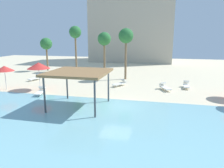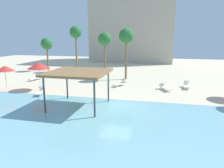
{
  "view_description": "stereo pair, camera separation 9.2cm",
  "coord_description": "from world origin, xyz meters",
  "views": [
    {
      "loc": [
        3.47,
        -16.35,
        5.51
      ],
      "look_at": [
        -0.82,
        2.0,
        1.3
      ],
      "focal_mm": 34.22,
      "sensor_mm": 36.0,
      "label": 1
    },
    {
      "loc": [
        3.56,
        -16.33,
        5.51
      ],
      "look_at": [
        -0.82,
        2.0,
        1.3
      ],
      "focal_mm": 34.22,
      "sensor_mm": 36.0,
      "label": 2
    }
  ],
  "objects": [
    {
      "name": "lounge_chair_2",
      "position": [
        3.9,
        6.15,
        0.33
      ],
      "size": [
        1.34,
        1.97,
        0.74
      ],
      "rotation": [
        0.0,
        0.0,
        -1.14
      ],
      "color": "white",
      "rests_on": "ground"
    },
    {
      "name": "palm_tree_2",
      "position": [
        -14.88,
        15.33,
        4.26
      ],
      "size": [
        1.9,
        1.9,
        5.31
      ],
      "color": "brown",
      "rests_on": "ground"
    },
    {
      "name": "lounge_chair_3",
      "position": [
        -1.02,
        6.91,
        0.33
      ],
      "size": [
        1.5,
        1.93,
        0.74
      ],
      "rotation": [
        0.0,
        0.0,
        -2.12
      ],
      "color": "white",
      "rests_on": "ground"
    },
    {
      "name": "palm_tree_3",
      "position": [
        -1.12,
        11.02,
        5.42
      ],
      "size": [
        1.9,
        1.9,
        6.54
      ],
      "color": "brown",
      "rests_on": "ground"
    },
    {
      "name": "beach_umbrella_red_0",
      "position": [
        -12.45,
        2.51,
        2.25
      ],
      "size": [
        1.97,
        1.97,
        2.53
      ],
      "color": "silver",
      "rests_on": "ground"
    },
    {
      "name": "hotel_block_0",
      "position": [
        -3.35,
        32.94,
        8.35
      ],
      "size": [
        17.61,
        10.39,
        16.7
      ],
      "primitive_type": "cube",
      "color": "#B2A893",
      "rests_on": "ground"
    },
    {
      "name": "shade_pavilion",
      "position": [
        -2.75,
        -1.14,
        2.72
      ],
      "size": [
        4.5,
        4.5,
        2.89
      ],
      "color": "#42474C",
      "rests_on": "ground"
    },
    {
      "name": "lounge_chair_0",
      "position": [
        6.21,
        7.62,
        0.33
      ],
      "size": [
        0.72,
        1.93,
        0.74
      ],
      "rotation": [
        0.0,
        0.0,
        -1.63
      ],
      "color": "white",
      "rests_on": "ground"
    },
    {
      "name": "beach_umbrella_red_1",
      "position": [
        -8.93,
        3.26,
        2.57
      ],
      "size": [
        2.33,
        2.33,
        2.89
      ],
      "color": "silver",
      "rests_on": "ground"
    },
    {
      "name": "palm_tree_1",
      "position": [
        -4.66,
        13.57,
        5.03
      ],
      "size": [
        1.9,
        1.9,
        6.13
      ],
      "color": "brown",
      "rests_on": "ground"
    },
    {
      "name": "ground_plane",
      "position": [
        0.0,
        0.0,
        0.0
      ],
      "size": [
        80.0,
        80.0,
        0.0
      ],
      "primitive_type": "plane",
      "color": "beige"
    },
    {
      "name": "lounge_chair_5",
      "position": [
        -12.26,
        7.64,
        0.33
      ],
      "size": [
        1.08,
        1.99,
        0.74
      ],
      "rotation": [
        0.0,
        0.0,
        -1.84
      ],
      "color": "white",
      "rests_on": "ground"
    },
    {
      "name": "palm_tree_0",
      "position": [
        -9.98,
        15.79,
        5.98
      ],
      "size": [
        1.9,
        1.9,
        7.13
      ],
      "color": "brown",
      "rests_on": "ground"
    },
    {
      "name": "lagoon_water",
      "position": [
        0.0,
        -5.25,
        0.02
      ],
      "size": [
        44.0,
        13.5,
        0.04
      ],
      "primitive_type": "cube",
      "color": "#7AB7C1",
      "rests_on": "ground"
    },
    {
      "name": "lounge_chair_1",
      "position": [
        -7.81,
        1.51,
        0.33
      ],
      "size": [
        1.0,
        1.98,
        0.74
      ],
      "rotation": [
        0.0,
        0.0,
        -1.35
      ],
      "color": "white",
      "rests_on": "ground"
    }
  ]
}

